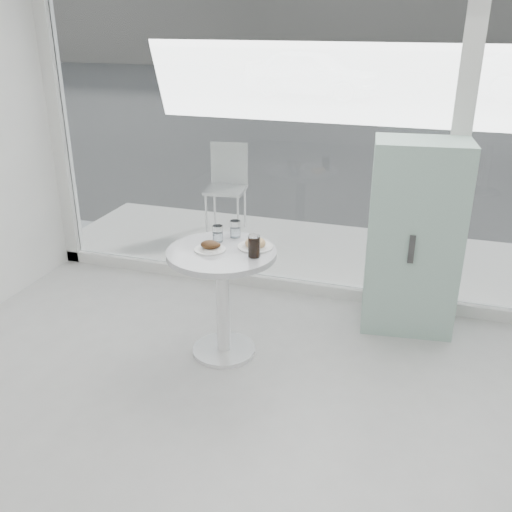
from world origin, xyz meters
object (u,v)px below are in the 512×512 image
(plate_fritter, at_px, (210,247))
(plate_donut, at_px, (255,245))
(car_white, at_px, (312,73))
(water_tumbler_a, at_px, (218,235))
(patio_chair, at_px, (227,182))
(mint_cabinet, at_px, (414,238))
(water_tumbler_b, at_px, (235,230))
(cola_glass, at_px, (254,246))
(main_table, at_px, (222,281))

(plate_fritter, relative_size, plate_donut, 0.87)
(car_white, xyz_separation_m, plate_fritter, (2.34, -13.33, 0.14))
(water_tumbler_a, bearing_deg, plate_fritter, -85.67)
(car_white, bearing_deg, plate_fritter, -159.47)
(patio_chair, bearing_deg, plate_donut, -71.64)
(mint_cabinet, xyz_separation_m, car_white, (-3.57, 12.51, -0.05))
(car_white, bearing_deg, patio_chair, -161.17)
(patio_chair, distance_m, plate_fritter, 2.37)
(patio_chair, bearing_deg, car_white, 91.43)
(water_tumbler_a, relative_size, water_tumbler_b, 0.96)
(water_tumbler_a, height_order, cola_glass, cola_glass)
(mint_cabinet, distance_m, water_tumbler_b, 1.29)
(cola_glass, bearing_deg, water_tumbler_a, 150.87)
(plate_fritter, xyz_separation_m, water_tumbler_a, (-0.01, 0.16, 0.02))
(plate_donut, bearing_deg, car_white, 101.14)
(water_tumbler_a, distance_m, cola_glass, 0.36)
(water_tumbler_b, bearing_deg, plate_donut, -36.94)
(water_tumbler_b, bearing_deg, car_white, 100.45)
(water_tumbler_b, relative_size, cola_glass, 0.81)
(plate_donut, xyz_separation_m, water_tumbler_a, (-0.27, 0.03, 0.03))
(mint_cabinet, relative_size, plate_fritter, 6.92)
(water_tumbler_a, bearing_deg, water_tumbler_b, 55.00)
(water_tumbler_b, distance_m, cola_glass, 0.37)
(plate_fritter, xyz_separation_m, plate_donut, (0.26, 0.14, -0.01))
(plate_fritter, distance_m, water_tumbler_b, 0.29)
(main_table, distance_m, patio_chair, 2.36)
(car_white, distance_m, cola_glass, 13.60)
(mint_cabinet, distance_m, plate_fritter, 1.48)
(mint_cabinet, relative_size, patio_chair, 1.54)
(plate_donut, relative_size, cola_glass, 1.62)
(main_table, height_order, plate_fritter, plate_fritter)
(car_white, xyz_separation_m, water_tumbler_a, (2.33, -13.17, 0.17))
(mint_cabinet, relative_size, water_tumbler_a, 12.51)
(cola_glass, bearing_deg, plate_fritter, 177.79)
(car_white, bearing_deg, mint_cabinet, -153.48)
(patio_chair, height_order, plate_donut, patio_chair)
(car_white, distance_m, water_tumbler_b, 13.27)
(water_tumbler_b, bearing_deg, patio_chair, 112.16)
(main_table, distance_m, car_white, 13.52)
(mint_cabinet, relative_size, plate_donut, 6.02)
(car_white, xyz_separation_m, water_tumbler_b, (2.41, -13.05, 0.17))
(patio_chair, xyz_separation_m, water_tumbler_a, (0.72, -2.08, 0.25))
(water_tumbler_b, bearing_deg, plate_fritter, -104.01)
(main_table, bearing_deg, mint_cabinet, 34.10)
(patio_chair, distance_m, car_white, 11.20)
(mint_cabinet, bearing_deg, water_tumbler_a, -159.22)
(mint_cabinet, height_order, car_white, mint_cabinet)
(main_table, bearing_deg, water_tumbler_b, 89.30)
(plate_donut, bearing_deg, water_tumbler_b, 143.06)
(plate_fritter, bearing_deg, water_tumbler_a, 94.33)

